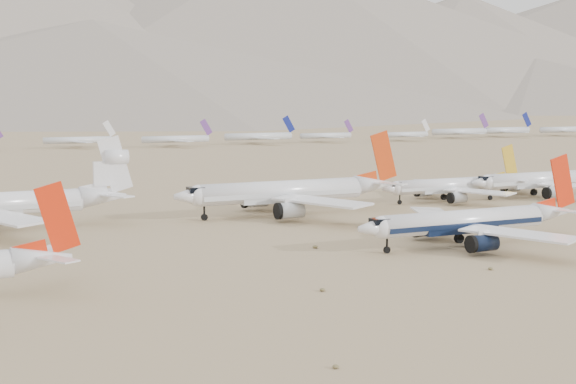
% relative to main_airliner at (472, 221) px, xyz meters
% --- Properties ---
extents(ground, '(7000.00, 7000.00, 0.00)m').
position_rel_main_airliner_xyz_m(ground, '(2.70, -4.93, -4.50)').
color(ground, '#87724E').
rests_on(ground, ground).
extents(main_airliner, '(46.34, 45.26, 16.35)m').
position_rel_main_airliner_xyz_m(main_airliner, '(0.00, 0.00, 0.00)').
color(main_airliner, silver).
rests_on(main_airliner, ground).
extents(row2_navy_widebody, '(46.15, 45.13, 16.42)m').
position_rel_main_airliner_xyz_m(row2_navy_widebody, '(63.70, 50.69, 0.09)').
color(row2_navy_widebody, silver).
rests_on(row2_navy_widebody, ground).
extents(row2_gold_tail, '(40.85, 39.95, 14.54)m').
position_rel_main_airliner_xyz_m(row2_gold_tail, '(34.94, 53.47, -0.43)').
color(row2_gold_tail, silver).
rests_on(row2_gold_tail, ground).
extents(row2_orange_tail, '(53.83, 52.66, 19.20)m').
position_rel_main_airliner_xyz_m(row2_orange_tail, '(-14.01, 49.18, 0.89)').
color(row2_orange_tail, silver).
rests_on(row2_orange_tail, ground).
extents(distant_storage_row, '(622.28, 57.30, 16.02)m').
position_rel_main_airliner_xyz_m(distant_storage_row, '(45.14, 306.26, -0.09)').
color(distant_storage_row, silver).
rests_on(distant_storage_row, ground).
extents(foothills, '(4637.50, 1395.00, 155.00)m').
position_rel_main_airliner_xyz_m(foothills, '(529.38, 1095.07, 62.65)').
color(foothills, slate).
rests_on(foothills, ground).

